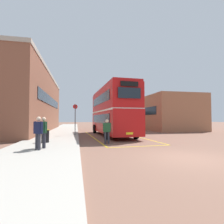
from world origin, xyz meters
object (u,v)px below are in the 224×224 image
at_px(bus_stop_sign, 75,117).
at_px(litter_bin, 45,136).
at_px(single_deck_bus, 120,119).
at_px(pedestrian_waiting_far, 38,131).
at_px(pedestrian_waiting_near, 44,130).
at_px(double_decker_bus, 112,111).
at_px(pedestrian_boarding, 107,130).

bearing_deg(bus_stop_sign, litter_bin, -110.96).
bearing_deg(single_deck_bus, pedestrian_waiting_far, -113.37).
bearing_deg(pedestrian_waiting_near, single_deck_bus, 66.50).
xyz_separation_m(pedestrian_waiting_near, bus_stop_sign, (1.57, 7.17, 0.80)).
bearing_deg(pedestrian_waiting_far, pedestrian_waiting_near, 72.12).
height_order(double_decker_bus, single_deck_bus, double_decker_bus).
relative_size(single_deck_bus, bus_stop_sign, 3.10).
bearing_deg(litter_bin, pedestrian_waiting_near, -82.18).
bearing_deg(bus_stop_sign, pedestrian_waiting_far, -102.75).
relative_size(litter_bin, bus_stop_sign, 0.29).
height_order(litter_bin, bus_stop_sign, bus_stop_sign).
bearing_deg(litter_bin, pedestrian_waiting_far, -87.42).
height_order(double_decker_bus, pedestrian_waiting_near, double_decker_bus).
distance_m(pedestrian_waiting_near, pedestrian_waiting_far, 0.60).
height_order(pedestrian_boarding, litter_bin, pedestrian_boarding).
distance_m(pedestrian_waiting_near, bus_stop_sign, 7.38).
relative_size(pedestrian_waiting_near, litter_bin, 1.95).
xyz_separation_m(pedestrian_waiting_far, litter_bin, (-0.13, 2.83, -0.54)).
height_order(single_deck_bus, pedestrian_waiting_far, single_deck_bus).
bearing_deg(pedestrian_waiting_far, single_deck_bus, 66.63).
height_order(pedestrian_waiting_far, bus_stop_sign, bus_stop_sign).
distance_m(double_decker_bus, pedestrian_waiting_far, 9.86).
xyz_separation_m(double_decker_bus, pedestrian_waiting_far, (-5.43, -8.12, -1.41)).
distance_m(double_decker_bus, pedestrian_boarding, 6.12).
relative_size(double_decker_bus, litter_bin, 12.44).
distance_m(pedestrian_waiting_far, bus_stop_sign, 7.97).
distance_m(litter_bin, bus_stop_sign, 5.42).
bearing_deg(double_decker_bus, pedestrian_waiting_near, -124.78).
relative_size(single_deck_bus, pedestrian_waiting_far, 5.48).
relative_size(single_deck_bus, pedestrian_boarding, 5.51).
relative_size(pedestrian_boarding, pedestrian_waiting_far, 0.99).
relative_size(double_decker_bus, bus_stop_sign, 3.58).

